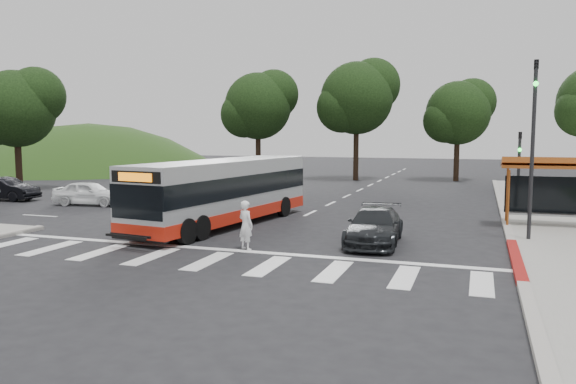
% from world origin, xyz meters
% --- Properties ---
extents(ground, '(140.00, 140.00, 0.00)m').
position_xyz_m(ground, '(0.00, 0.00, 0.00)').
color(ground, black).
rests_on(ground, ground).
extents(sidewalk_east, '(4.00, 40.00, 0.12)m').
position_xyz_m(sidewalk_east, '(11.00, 8.00, 0.06)').
color(sidewalk_east, gray).
rests_on(sidewalk_east, ground).
extents(curb_east, '(0.30, 40.00, 0.15)m').
position_xyz_m(curb_east, '(9.00, 8.00, 0.07)').
color(curb_east, '#9E9991').
rests_on(curb_east, ground).
extents(curb_east_red, '(0.32, 6.00, 0.15)m').
position_xyz_m(curb_east_red, '(9.00, -2.00, 0.08)').
color(curb_east_red, maroon).
rests_on(curb_east_red, ground).
extents(hillside_nw, '(44.00, 44.00, 10.00)m').
position_xyz_m(hillside_nw, '(-32.00, 30.00, 0.00)').
color(hillside_nw, '#1B3912').
rests_on(hillside_nw, ground).
extents(crosswalk_ladder, '(18.00, 2.60, 0.01)m').
position_xyz_m(crosswalk_ladder, '(0.00, -5.00, 0.01)').
color(crosswalk_ladder, silver).
rests_on(crosswalk_ladder, ground).
extents(bus_shelter, '(4.20, 1.60, 2.86)m').
position_xyz_m(bus_shelter, '(10.80, 5.10, 2.35)').
color(bus_shelter, '#9A4919').
rests_on(bus_shelter, sidewalk_east).
extents(traffic_signal_ne_tall, '(0.18, 0.37, 6.50)m').
position_xyz_m(traffic_signal_ne_tall, '(9.60, 1.49, 3.88)').
color(traffic_signal_ne_tall, black).
rests_on(traffic_signal_ne_tall, ground).
extents(traffic_signal_ne_short, '(0.18, 0.37, 4.00)m').
position_xyz_m(traffic_signal_ne_short, '(9.60, 8.49, 2.48)').
color(traffic_signal_ne_short, black).
rests_on(traffic_signal_ne_short, ground).
extents(tree_north_a, '(6.60, 6.15, 10.17)m').
position_xyz_m(tree_north_a, '(-1.92, 26.07, 6.92)').
color(tree_north_a, black).
rests_on(tree_north_a, ground).
extents(tree_north_b, '(5.72, 5.33, 8.43)m').
position_xyz_m(tree_north_b, '(6.07, 28.06, 5.66)').
color(tree_north_b, black).
rests_on(tree_north_b, ground).
extents(tree_north_c, '(6.16, 5.74, 9.30)m').
position_xyz_m(tree_north_c, '(-9.92, 24.06, 6.29)').
color(tree_north_c, black).
rests_on(tree_north_c, ground).
extents(tree_west_a, '(5.72, 5.33, 8.43)m').
position_xyz_m(tree_west_a, '(-21.93, 10.06, 5.66)').
color(tree_west_a, black).
rests_on(tree_west_a, ground).
extents(transit_bus, '(3.79, 11.03, 2.79)m').
position_xyz_m(transit_bus, '(-2.45, 1.34, 1.40)').
color(transit_bus, '#ABADB0').
rests_on(transit_bus, ground).
extents(pedestrian, '(0.73, 0.63, 1.68)m').
position_xyz_m(pedestrian, '(0.44, -3.04, 0.84)').
color(pedestrian, white).
rests_on(pedestrian, ground).
extents(dark_sedan, '(2.02, 4.49, 1.28)m').
position_xyz_m(dark_sedan, '(4.37, -0.60, 0.64)').
color(dark_sedan, black).
rests_on(dark_sedan, ground).
extents(west_car_white, '(4.07, 2.11, 1.32)m').
position_xyz_m(west_car_white, '(-12.36, 5.09, 0.66)').
color(west_car_white, white).
rests_on(west_car_white, ground).
extents(west_car_black, '(4.17, 1.63, 1.35)m').
position_xyz_m(west_car_black, '(-18.56, 5.35, 0.68)').
color(west_car_black, black).
rests_on(west_car_black, ground).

